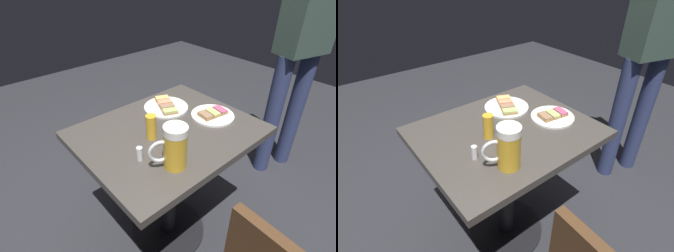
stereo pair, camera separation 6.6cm
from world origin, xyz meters
TOP-DOWN VIEW (x-y plane):
  - ground_plane at (0.00, 0.00)m, footprint 6.00×6.00m
  - cafe_table at (0.00, 0.00)m, footprint 0.81×0.66m
  - plate_near at (-0.13, -0.16)m, footprint 0.24×0.24m
  - plate_far at (-0.25, 0.06)m, footprint 0.22×0.22m
  - beer_mug at (0.15, 0.20)m, footprint 0.15×0.10m
  - beer_glass_small at (0.10, -0.00)m, footprint 0.05×0.05m
  - salt_shaker at (0.23, 0.09)m, footprint 0.02×0.02m
  - patron_standing at (-1.04, 0.09)m, footprint 0.36×0.26m

SIDE VIEW (x-z plane):
  - ground_plane at x=0.00m, z-range 0.00..0.00m
  - cafe_table at x=0.00m, z-range 0.21..0.94m
  - plate_far at x=-0.25m, z-range 0.73..0.76m
  - plate_near at x=-0.13m, z-range 0.73..0.76m
  - salt_shaker at x=0.23m, z-range 0.74..0.80m
  - beer_glass_small at x=0.10m, z-range 0.74..0.85m
  - beer_mug at x=0.15m, z-range 0.74..0.92m
  - patron_standing at x=-1.04m, z-range 0.14..1.80m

